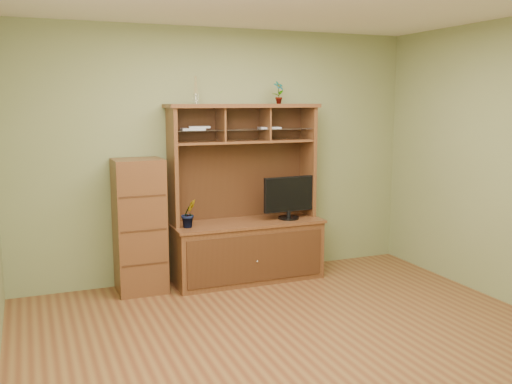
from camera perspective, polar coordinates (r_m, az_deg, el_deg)
room at (r=4.41m, az=4.76°, el=1.50°), size 4.54×4.04×2.74m
media_hutch at (r=6.20m, az=-0.99°, el=-4.05°), size 1.66×0.61×1.90m
monitor at (r=6.23m, az=3.29°, el=-0.48°), size 0.59×0.23×0.47m
orchid_plant at (r=5.86m, az=-6.73°, el=-2.14°), size 0.19×0.17×0.29m
top_plant at (r=6.26m, az=2.27°, el=9.92°), size 0.15×0.12×0.24m
reed_diffuser at (r=5.94m, az=-6.04°, el=9.82°), size 0.06×0.06×0.28m
magazines at (r=6.03m, az=-3.56°, el=6.41°), size 1.11×0.21×0.04m
side_cabinet at (r=5.89m, az=-11.57°, el=-3.35°), size 0.49×0.44×1.36m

